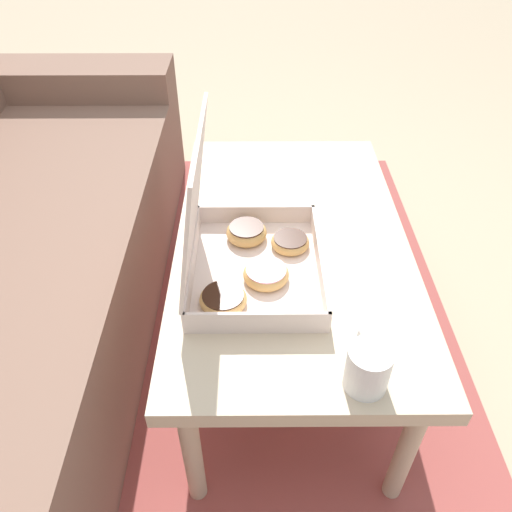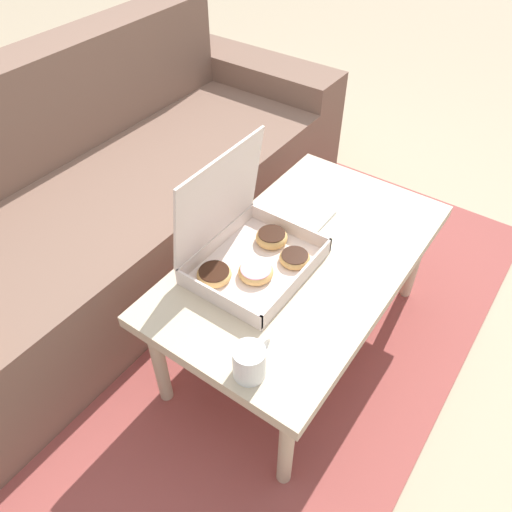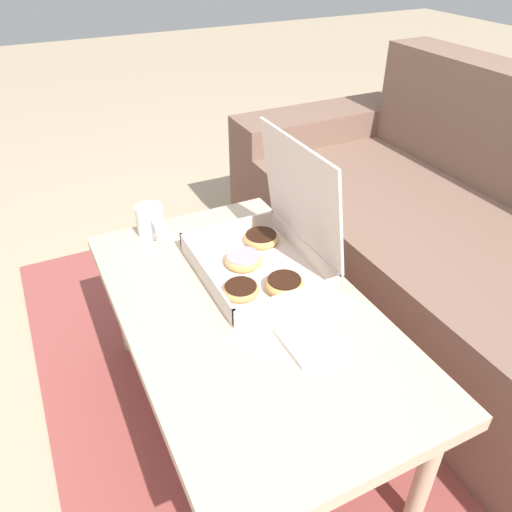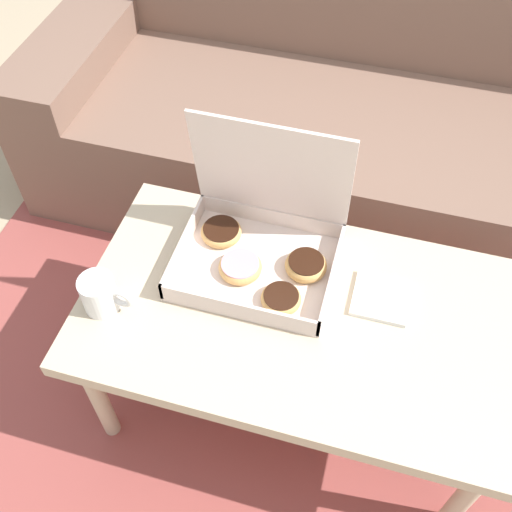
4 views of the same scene
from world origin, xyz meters
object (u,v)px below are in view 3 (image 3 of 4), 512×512
at_px(pastry_box, 267,250).
at_px(coffee_mug, 151,221).
at_px(coffee_table, 246,321).
at_px(couch, 485,268).

bearing_deg(pastry_box, coffee_mug, -143.70).
xyz_separation_m(coffee_table, coffee_mug, (-0.45, -0.11, 0.09)).
distance_m(coffee_table, pastry_box, 0.21).
distance_m(couch, coffee_table, 0.90).
bearing_deg(couch, pastry_box, -99.40).
bearing_deg(coffee_mug, pastry_box, 36.30).
xyz_separation_m(coffee_table, pastry_box, (-0.13, 0.12, 0.11)).
bearing_deg(couch, coffee_table, -90.00).
height_order(pastry_box, coffee_mug, pastry_box).
bearing_deg(couch, coffee_mug, -114.09).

